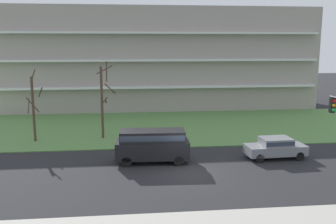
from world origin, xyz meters
TOP-DOWN VIEW (x-y plane):
  - ground at (0.00, 0.00)m, footprint 160.00×160.00m
  - grass_lawn_strip at (0.00, 14.00)m, footprint 80.00×16.00m
  - apartment_building at (0.00, 27.99)m, footprint 40.36×12.94m
  - tree_far_left at (-12.04, 9.26)m, footprint 1.41×1.57m
  - tree_left at (-6.20, 9.87)m, footprint 1.73×2.22m
  - sedan_gray_near_left at (6.85, 2.50)m, footprint 4.49×2.04m
  - van_black_center_left at (-2.30, 2.50)m, footprint 5.28×2.22m

SIDE VIEW (x-z plane):
  - ground at x=0.00m, z-range 0.00..0.00m
  - grass_lawn_strip at x=0.00m, z-range 0.00..0.08m
  - sedan_gray_near_left at x=6.85m, z-range 0.09..1.66m
  - van_black_center_left at x=-2.30m, z-range 0.22..2.58m
  - tree_far_left at x=-12.04m, z-range -0.10..6.20m
  - tree_left at x=-6.20m, z-range 0.12..7.04m
  - apartment_building at x=0.00m, z-range 0.00..12.91m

